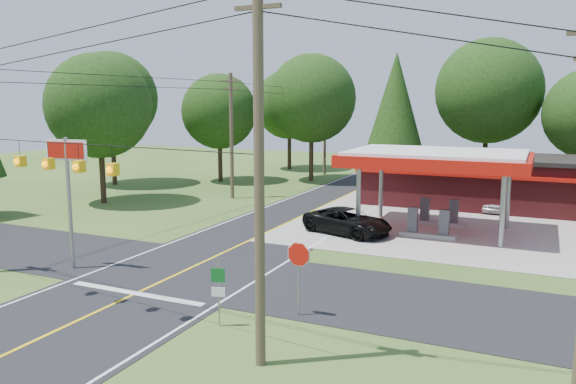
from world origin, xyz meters
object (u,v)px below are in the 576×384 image
at_px(suv_car, 347,221).
at_px(sedan_car, 497,203).
at_px(big_stop_sign, 68,173).
at_px(octagonal_stop_sign, 299,260).
at_px(gas_canopy, 436,161).

relative_size(suv_car, sedan_car, 1.48).
distance_m(sedan_car, big_stop_sign, 28.87).
distance_m(suv_car, octagonal_stop_sign, 13.32).
height_order(gas_canopy, sedan_car, gas_canopy).
xyz_separation_m(suv_car, big_stop_sign, (-9.50, -12.01, 3.76)).
xyz_separation_m(gas_canopy, octagonal_stop_sign, (-2.00, -16.01, -2.14)).
bearing_deg(octagonal_stop_sign, big_stop_sign, 175.21).
relative_size(sedan_car, big_stop_sign, 0.60).
distance_m(gas_canopy, octagonal_stop_sign, 16.28).
bearing_deg(gas_canopy, big_stop_sign, -133.01).
bearing_deg(gas_canopy, octagonal_stop_sign, -97.12).
bearing_deg(sedan_car, octagonal_stop_sign, -95.58).
relative_size(gas_canopy, suv_car, 1.94).
relative_size(gas_canopy, big_stop_sign, 1.72).
bearing_deg(suv_car, octagonal_stop_sign, -150.65).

